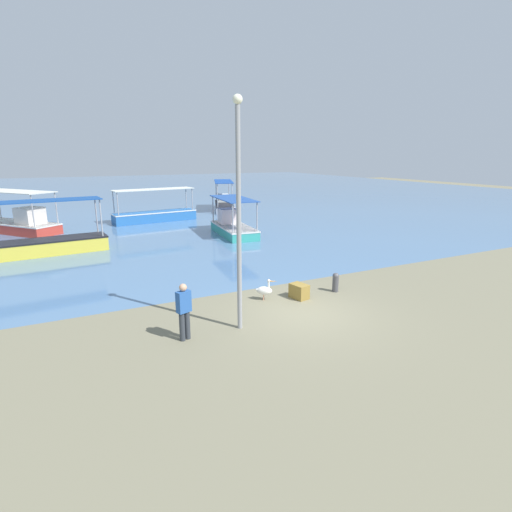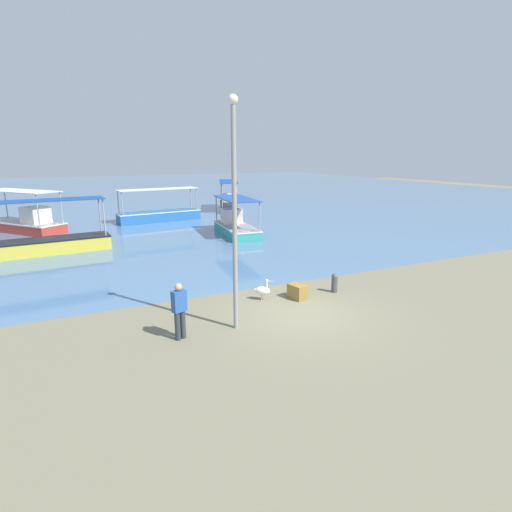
{
  "view_description": "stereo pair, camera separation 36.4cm",
  "coord_description": "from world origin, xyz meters",
  "px_view_note": "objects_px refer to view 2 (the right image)",
  "views": [
    {
      "loc": [
        -6.99,
        -10.49,
        5.19
      ],
      "look_at": [
        0.56,
        4.77,
        0.83
      ],
      "focal_mm": 28.0,
      "sensor_mm": 36.0,
      "label": 1
    },
    {
      "loc": [
        -6.66,
        -10.65,
        5.19
      ],
      "look_at": [
        0.56,
        4.77,
        0.83
      ],
      "focal_mm": 28.0,
      "sensor_mm": 36.0,
      "label": 2
    }
  ],
  "objects_px": {
    "fishing_boat_far_left": "(159,214)",
    "cargo_crate": "(297,291)",
    "fishing_boat_outer": "(229,204)",
    "lamp_post": "(234,206)",
    "fishing_boat_center": "(25,222)",
    "mooring_bollard": "(335,282)",
    "fisherman_standing": "(179,309)",
    "fishing_boat_near_left": "(236,225)",
    "fishing_boat_far_right": "(41,243)",
    "pelican": "(263,290)"
  },
  "relations": [
    {
      "from": "fishing_boat_far_left",
      "to": "cargo_crate",
      "type": "distance_m",
      "value": 19.76
    },
    {
      "from": "fishing_boat_outer",
      "to": "lamp_post",
      "type": "xyz_separation_m",
      "value": [
        -9.57,
        -25.2,
        3.16
      ]
    },
    {
      "from": "fishing_boat_center",
      "to": "mooring_bollard",
      "type": "height_order",
      "value": "fishing_boat_center"
    },
    {
      "from": "fishing_boat_outer",
      "to": "lamp_post",
      "type": "height_order",
      "value": "lamp_post"
    },
    {
      "from": "mooring_bollard",
      "to": "fisherman_standing",
      "type": "bearing_deg",
      "value": -167.38
    },
    {
      "from": "fishing_boat_far_left",
      "to": "fishing_boat_near_left",
      "type": "bearing_deg",
      "value": -65.09
    },
    {
      "from": "fishing_boat_center",
      "to": "fisherman_standing",
      "type": "relative_size",
      "value": 3.7
    },
    {
      "from": "cargo_crate",
      "to": "fishing_boat_outer",
      "type": "bearing_deg",
      "value": 74.63
    },
    {
      "from": "fishing_boat_far_right",
      "to": "pelican",
      "type": "xyz_separation_m",
      "value": [
        7.66,
        -11.24,
        -0.2
      ]
    },
    {
      "from": "mooring_bollard",
      "to": "lamp_post",
      "type": "bearing_deg",
      "value": -163.25
    },
    {
      "from": "fishing_boat_outer",
      "to": "fishing_boat_far_right",
      "type": "bearing_deg",
      "value": -141.81
    },
    {
      "from": "fisherman_standing",
      "to": "fishing_boat_outer",
      "type": "bearing_deg",
      "value": 65.86
    },
    {
      "from": "fishing_boat_near_left",
      "to": "pelican",
      "type": "height_order",
      "value": "fishing_boat_near_left"
    },
    {
      "from": "lamp_post",
      "to": "fisherman_standing",
      "type": "bearing_deg",
      "value": -179.05
    },
    {
      "from": "fishing_boat_far_left",
      "to": "lamp_post",
      "type": "relative_size",
      "value": 0.97
    },
    {
      "from": "fishing_boat_far_right",
      "to": "fisherman_standing",
      "type": "bearing_deg",
      "value": -72.49
    },
    {
      "from": "fishing_boat_far_left",
      "to": "pelican",
      "type": "bearing_deg",
      "value": -90.98
    },
    {
      "from": "fishing_boat_near_left",
      "to": "pelican",
      "type": "bearing_deg",
      "value": -107.75
    },
    {
      "from": "fishing_boat_outer",
      "to": "pelican",
      "type": "height_order",
      "value": "fishing_boat_outer"
    },
    {
      "from": "mooring_bollard",
      "to": "fisherman_standing",
      "type": "xyz_separation_m",
      "value": [
        -6.42,
        -1.44,
        0.5
      ]
    },
    {
      "from": "fishing_boat_far_left",
      "to": "lamp_post",
      "type": "xyz_separation_m",
      "value": [
        -2.13,
        -21.15,
        3.19
      ]
    },
    {
      "from": "fishing_boat_far_left",
      "to": "fishing_boat_far_right",
      "type": "bearing_deg",
      "value": -134.63
    },
    {
      "from": "fishing_boat_near_left",
      "to": "pelican",
      "type": "xyz_separation_m",
      "value": [
        -3.8,
        -11.87,
        -0.22
      ]
    },
    {
      "from": "fishing_boat_near_left",
      "to": "fisherman_standing",
      "type": "height_order",
      "value": "fishing_boat_near_left"
    },
    {
      "from": "fishing_boat_far_right",
      "to": "fishing_boat_center",
      "type": "bearing_deg",
      "value": 99.45
    },
    {
      "from": "lamp_post",
      "to": "mooring_bollard",
      "type": "relative_size",
      "value": 8.95
    },
    {
      "from": "fisherman_standing",
      "to": "fishing_boat_far_right",
      "type": "bearing_deg",
      "value": 107.51
    },
    {
      "from": "fishing_boat_near_left",
      "to": "fishing_boat_far_left",
      "type": "height_order",
      "value": "fishing_boat_far_left"
    },
    {
      "from": "cargo_crate",
      "to": "fishing_boat_center",
      "type": "bearing_deg",
      "value": 117.86
    },
    {
      "from": "fishing_boat_far_right",
      "to": "lamp_post",
      "type": "height_order",
      "value": "lamp_post"
    },
    {
      "from": "fishing_boat_outer",
      "to": "fishing_boat_far_left",
      "type": "xyz_separation_m",
      "value": [
        -7.44,
        -4.05,
        -0.03
      ]
    },
    {
      "from": "fishing_boat_outer",
      "to": "pelican",
      "type": "relative_size",
      "value": 7.85
    },
    {
      "from": "fishing_boat_near_left",
      "to": "cargo_crate",
      "type": "xyz_separation_m",
      "value": [
        -2.57,
        -12.27,
        -0.33
      ]
    },
    {
      "from": "cargo_crate",
      "to": "lamp_post",
      "type": "bearing_deg",
      "value": -155.07
    },
    {
      "from": "pelican",
      "to": "fisherman_standing",
      "type": "bearing_deg",
      "value": -152.52
    },
    {
      "from": "fishing_boat_outer",
      "to": "fishing_boat_far_right",
      "type": "distance_m",
      "value": 19.64
    },
    {
      "from": "fishing_boat_outer",
      "to": "fisherman_standing",
      "type": "distance_m",
      "value": 27.64
    },
    {
      "from": "fishing_boat_center",
      "to": "pelican",
      "type": "bearing_deg",
      "value": -64.62
    },
    {
      "from": "fishing_boat_far_right",
      "to": "pelican",
      "type": "bearing_deg",
      "value": -55.73
    },
    {
      "from": "fishing_boat_outer",
      "to": "fisherman_standing",
      "type": "bearing_deg",
      "value": -114.14
    },
    {
      "from": "fishing_boat_center",
      "to": "fisherman_standing",
      "type": "bearing_deg",
      "value": -75.38
    },
    {
      "from": "lamp_post",
      "to": "cargo_crate",
      "type": "relative_size",
      "value": 10.12
    },
    {
      "from": "fishing_boat_outer",
      "to": "fishing_boat_far_right",
      "type": "xyz_separation_m",
      "value": [
        -15.43,
        -12.14,
        -0.01
      ]
    },
    {
      "from": "lamp_post",
      "to": "cargo_crate",
      "type": "height_order",
      "value": "lamp_post"
    },
    {
      "from": "fishing_boat_near_left",
      "to": "fishing_boat_far_right",
      "type": "relative_size",
      "value": 0.74
    },
    {
      "from": "fishing_boat_near_left",
      "to": "fisherman_standing",
      "type": "xyz_separation_m",
      "value": [
        -7.34,
        -13.71,
        0.31
      ]
    },
    {
      "from": "fishing_boat_outer",
      "to": "lamp_post",
      "type": "bearing_deg",
      "value": -110.8
    },
    {
      "from": "fishing_boat_center",
      "to": "fisherman_standing",
      "type": "height_order",
      "value": "fishing_boat_center"
    },
    {
      "from": "fishing_boat_center",
      "to": "lamp_post",
      "type": "height_order",
      "value": "lamp_post"
    },
    {
      "from": "pelican",
      "to": "fishing_boat_near_left",
      "type": "bearing_deg",
      "value": 72.25
    }
  ]
}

